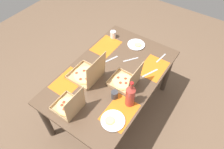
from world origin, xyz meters
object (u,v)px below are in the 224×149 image
at_px(plate_near_left, 136,45).
at_px(cup_dark, 115,95).
at_px(pizza_box_center, 125,81).
at_px(pizza_box_edge_far, 69,106).
at_px(cup_clear_right, 113,34).
at_px(pizza_box_corner_right, 87,74).
at_px(plate_near_right, 113,121).
at_px(soda_bottle, 130,96).

xyz_separation_m(plate_near_left, cup_dark, (0.81, 0.21, 0.04)).
xyz_separation_m(pizza_box_center, cup_dark, (0.21, 0.01, -0.00)).
xyz_separation_m(pizza_box_edge_far, cup_clear_right, (-1.12, -0.26, 0.00)).
distance_m(pizza_box_corner_right, pizza_box_edge_far, 0.42).
xyz_separation_m(pizza_box_corner_right, plate_near_right, (0.29, 0.52, -0.04)).
bearing_deg(soda_bottle, pizza_box_center, -137.99).
bearing_deg(pizza_box_corner_right, pizza_box_edge_far, 14.30).
bearing_deg(soda_bottle, plate_near_left, -154.48).
xyz_separation_m(pizza_box_edge_far, soda_bottle, (-0.37, 0.45, 0.09)).
bearing_deg(plate_near_right, pizza_box_corner_right, -118.66).
xyz_separation_m(plate_near_right, cup_clear_right, (-1.00, -0.68, 0.04)).
bearing_deg(pizza_box_corner_right, pizza_box_center, 111.98).
xyz_separation_m(pizza_box_corner_right, cup_clear_right, (-0.72, -0.16, -0.00)).
relative_size(pizza_box_edge_far, cup_dark, 3.18).
bearing_deg(pizza_box_edge_far, soda_bottle, 130.08).
bearing_deg(pizza_box_corner_right, soda_bottle, 86.75).
height_order(pizza_box_edge_far, pizza_box_center, pizza_box_center).
relative_size(pizza_box_center, plate_near_right, 1.31).
bearing_deg(pizza_box_edge_far, plate_near_left, 176.54).
distance_m(pizza_box_center, plate_near_left, 0.64).
bearing_deg(cup_dark, pizza_box_corner_right, -98.17).
xyz_separation_m(pizza_box_corner_right, plate_near_left, (-0.75, 0.17, -0.04)).
distance_m(pizza_box_edge_far, soda_bottle, 0.59).
xyz_separation_m(pizza_box_corner_right, pizza_box_center, (-0.15, 0.38, -0.01)).
relative_size(pizza_box_corner_right, pizza_box_edge_far, 1.20).
relative_size(plate_near_right, cup_clear_right, 2.39).
height_order(plate_near_left, soda_bottle, soda_bottle).
bearing_deg(pizza_box_center, pizza_box_edge_far, -26.44).
distance_m(plate_near_left, soda_bottle, 0.88).
xyz_separation_m(cup_dark, cup_clear_right, (-0.77, -0.54, 0.00)).
bearing_deg(plate_near_left, plate_near_right, 18.50).
height_order(pizza_box_corner_right, pizza_box_center, pizza_box_corner_right).
relative_size(pizza_box_corner_right, cup_dark, 3.80).
relative_size(pizza_box_corner_right, cup_clear_right, 3.62).
height_order(pizza_box_corner_right, pizza_box_edge_far, pizza_box_corner_right).
relative_size(pizza_box_corner_right, plate_near_right, 1.51).
bearing_deg(pizza_box_edge_far, pizza_box_center, 153.56).
distance_m(pizza_box_corner_right, pizza_box_center, 0.41).
height_order(soda_bottle, cup_clear_right, soda_bottle).
bearing_deg(soda_bottle, pizza_box_corner_right, -93.25).
height_order(pizza_box_center, plate_near_right, pizza_box_center).
height_order(pizza_box_edge_far, plate_near_left, pizza_box_edge_far).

